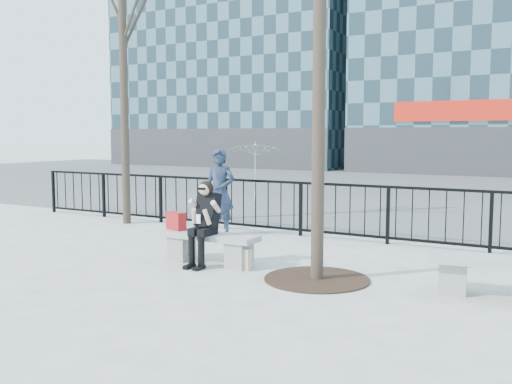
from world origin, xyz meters
The scene contains 12 objects.
ground centered at (0.00, 0.00, 0.00)m, with size 120.00×120.00×0.00m, color gray.
street_surface centered at (0.00, 15.00, 0.00)m, with size 60.00×23.00×0.01m, color #474747.
railing centered at (0.00, 3.00, 0.55)m, with size 14.00×0.06×1.10m.
tree_left centered at (-4.00, 2.50, 4.86)m, with size 2.80×2.80×6.50m.
tree_grate centered at (1.90, -0.10, 0.01)m, with size 1.50×1.50×0.02m, color black.
bench_main centered at (0.00, 0.00, 0.30)m, with size 1.65×0.46×0.49m.
bench_second centered at (4.28, 0.19, 0.32)m, with size 1.75×0.49×0.52m.
seated_woman centered at (0.00, -0.16, 0.67)m, with size 0.50×0.64×1.34m.
handbag centered at (-0.67, 0.02, 0.64)m, with size 0.35×0.17×0.29m, color #A41416.
shopping_bag centered at (0.62, -0.07, 0.16)m, with size 0.35×0.13×0.33m, color beige.
standing_man centered at (-1.26, 2.24, 0.88)m, with size 0.64×0.42×1.76m, color black.
vendor_umbrella centered at (-3.49, 7.59, 0.92)m, with size 2.01×2.05×1.85m, color #DCEC34.
Camera 1 is at (5.04, -7.42, 2.06)m, focal length 40.00 mm.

